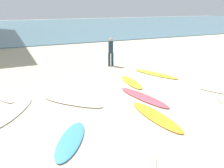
% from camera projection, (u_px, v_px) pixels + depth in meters
% --- Properties ---
extents(ocean_water, '(120.00, 40.00, 0.08)m').
position_uv_depth(ocean_water, '(41.00, 27.00, 38.60)').
color(ocean_water, slate).
rests_on(ocean_water, ground_plane).
extents(surfboard_0, '(2.13, 2.23, 0.08)m').
position_uv_depth(surfboard_0, '(72.00, 101.00, 8.52)').
color(surfboard_0, silver).
rests_on(surfboard_0, ground_plane).
extents(surfboard_1, '(0.69, 2.07, 0.09)m').
position_uv_depth(surfboard_1, '(131.00, 82.00, 10.68)').
color(surfboard_1, yellow).
rests_on(surfboard_1, ground_plane).
extents(surfboard_3, '(1.69, 2.39, 0.07)m').
position_uv_depth(surfboard_3, '(14.00, 111.00, 7.74)').
color(surfboard_3, white).
rests_on(surfboard_3, ground_plane).
extents(surfboard_4, '(1.52, 1.89, 0.06)m').
position_uv_depth(surfboard_4, '(223.00, 92.00, 9.53)').
color(surfboard_4, '#EBE7CC').
rests_on(surfboard_4, ground_plane).
extents(surfboard_5, '(1.48, 1.99, 0.08)m').
position_uv_depth(surfboard_5, '(71.00, 140.00, 6.08)').
color(surfboard_5, '#459CE2').
rests_on(surfboard_5, ground_plane).
extents(surfboard_6, '(0.74, 2.46, 0.08)m').
position_uv_depth(surfboard_6, '(156.00, 116.00, 7.39)').
color(surfboard_6, orange).
rests_on(surfboard_6, ground_plane).
extents(surfboard_7, '(1.06, 2.62, 0.09)m').
position_uv_depth(surfboard_7, '(143.00, 97.00, 8.92)').
color(surfboard_7, '#D64D5D').
rests_on(surfboard_7, ground_plane).
extents(surfboard_8, '(1.37, 1.98, 0.06)m').
position_uv_depth(surfboard_8, '(144.00, 152.00, 5.58)').
color(surfboard_8, silver).
rests_on(surfboard_8, ground_plane).
extents(surfboard_9, '(1.47, 2.59, 0.08)m').
position_uv_depth(surfboard_9, '(155.00, 74.00, 11.96)').
color(surfboard_9, yellow).
rests_on(surfboard_9, ground_plane).
extents(surfboard_10, '(1.18, 2.04, 0.07)m').
position_uv_depth(surfboard_10, '(2.00, 95.00, 9.10)').
color(surfboard_10, white).
rests_on(surfboard_10, ground_plane).
extents(beachgoer_near, '(0.34, 0.28, 1.65)m').
position_uv_depth(beachgoer_near, '(111.00, 51.00, 13.38)').
color(beachgoer_near, '#1E3342').
rests_on(beachgoer_near, ground_plane).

